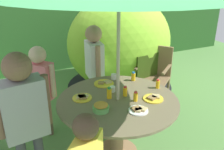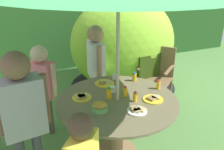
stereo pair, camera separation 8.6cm
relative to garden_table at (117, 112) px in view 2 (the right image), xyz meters
name	(u,v)px [view 2 (the right image)]	position (x,y,z in m)	size (l,w,h in m)	color
hedge_backdrop	(58,27)	(0.00, 3.30, 0.31)	(9.00, 0.70, 1.75)	#285623
garden_table	(117,112)	(0.00, 0.00, 0.00)	(1.34, 1.34, 0.73)	#93704C
wooden_chair	(157,73)	(1.08, 0.90, -0.04)	(0.65, 0.65, 0.94)	brown
dome_tent	(123,43)	(0.86, 1.72, 0.26)	(2.31, 2.31, 1.67)	#8CC633
child_in_white_shirt	(96,60)	(0.08, 0.95, 0.30)	(0.23, 0.46, 1.36)	navy
child_in_pink_shirt	(42,80)	(-0.70, 0.75, 0.21)	(0.34, 0.35, 1.22)	brown
child_in_grey_shirt	(22,108)	(-0.98, -0.13, 0.36)	(0.48, 0.26, 1.45)	#3F3F47
snack_bowl	(100,107)	(-0.26, -0.14, 0.20)	(0.17, 0.17, 0.09)	#66B259
plate_near_right	(137,110)	(0.09, -0.30, 0.18)	(0.20, 0.20, 0.03)	white
plate_far_right	(82,97)	(-0.35, 0.19, 0.18)	(0.22, 0.22, 0.03)	yellow
plate_mid_right	(153,99)	(0.36, -0.15, 0.17)	(0.22, 0.22, 0.03)	yellow
plate_center_back	(105,83)	(0.02, 0.43, 0.17)	(0.25, 0.25, 0.03)	yellow
juice_bottle_near_left	(134,77)	(0.40, 0.38, 0.22)	(0.05, 0.05, 0.12)	yellow
juice_bottle_far_left	(135,97)	(0.16, -0.11, 0.22)	(0.05, 0.05, 0.11)	yellow
juice_bottle_center_front	(158,85)	(0.56, 0.06, 0.21)	(0.05, 0.05, 0.11)	yellow
juice_bottle_mid_left	(125,92)	(0.11, 0.05, 0.22)	(0.05, 0.05, 0.12)	yellow
juice_bottle_front_edge	(109,93)	(-0.07, 0.07, 0.22)	(0.06, 0.06, 0.13)	yellow
cup_near	(115,77)	(0.19, 0.52, 0.20)	(0.07, 0.07, 0.07)	white
cup_far	(113,89)	(0.03, 0.20, 0.20)	(0.06, 0.06, 0.07)	white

